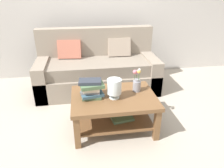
% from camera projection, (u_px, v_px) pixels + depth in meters
% --- Properties ---
extents(ground_plane, '(10.00, 10.00, 0.00)m').
position_uv_depth(ground_plane, '(108.00, 113.00, 3.18)').
color(ground_plane, '#ADA393').
extents(back_wall, '(6.40, 0.12, 2.70)m').
position_uv_depth(back_wall, '(96.00, 7.00, 4.07)').
color(back_wall, '#BCB7B2').
rests_on(back_wall, ground).
extents(couch, '(2.08, 0.90, 1.06)m').
position_uv_depth(couch, '(97.00, 70.00, 3.79)').
color(couch, gray).
rests_on(couch, ground).
extents(coffee_table, '(1.07, 0.77, 0.47)m').
position_uv_depth(coffee_table, '(114.00, 105.00, 2.73)').
color(coffee_table, brown).
rests_on(coffee_table, ground).
extents(book_stack_main, '(0.32, 0.24, 0.23)m').
position_uv_depth(book_stack_main, '(91.00, 89.00, 2.60)').
color(book_stack_main, '#51704C').
rests_on(book_stack_main, coffee_table).
extents(glass_hurricane_vase, '(0.18, 0.18, 0.25)m').
position_uv_depth(glass_hurricane_vase, '(114.00, 87.00, 2.57)').
color(glass_hurricane_vase, silver).
rests_on(glass_hurricane_vase, coffee_table).
extents(flower_pitcher, '(0.11, 0.12, 0.32)m').
position_uv_depth(flower_pitcher, '(137.00, 82.00, 2.75)').
color(flower_pitcher, gray).
rests_on(flower_pitcher, coffee_table).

